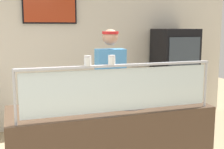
# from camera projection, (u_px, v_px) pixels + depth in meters

# --- Properties ---
(shop_rear_unit) EXTENTS (6.52, 0.13, 2.70)m
(shop_rear_unit) POSITION_uv_depth(u_px,v_px,m) (67.00, 51.00, 5.37)
(shop_rear_unit) COLOR silver
(shop_rear_unit) RESTS_ON ground
(serving_counter) EXTENTS (2.12, 0.78, 0.95)m
(serving_counter) POSITION_uv_depth(u_px,v_px,m) (109.00, 148.00, 3.29)
(serving_counter) COLOR #4C3828
(serving_counter) RESTS_ON ground
(sneeze_guard) EXTENTS (1.95, 0.06, 0.49)m
(sneeze_guard) POSITION_uv_depth(u_px,v_px,m) (120.00, 84.00, 2.86)
(sneeze_guard) COLOR #B2B5BC
(sneeze_guard) RESTS_ON serving_counter
(pizza_tray) EXTENTS (0.51, 0.51, 0.04)m
(pizza_tray) POSITION_uv_depth(u_px,v_px,m) (126.00, 103.00, 3.28)
(pizza_tray) COLOR #9EA0A8
(pizza_tray) RESTS_ON serving_counter
(pizza_server) EXTENTS (0.14, 0.29, 0.01)m
(pizza_server) POSITION_uv_depth(u_px,v_px,m) (129.00, 101.00, 3.27)
(pizza_server) COLOR #ADAFB7
(pizza_server) RESTS_ON pizza_tray
(parmesan_shaker) EXTENTS (0.07, 0.07, 0.09)m
(parmesan_shaker) POSITION_uv_depth(u_px,v_px,m) (88.00, 61.00, 2.72)
(parmesan_shaker) COLOR white
(parmesan_shaker) RESTS_ON sneeze_guard
(pepper_flake_shaker) EXTENTS (0.07, 0.07, 0.09)m
(pepper_flake_shaker) POSITION_uv_depth(u_px,v_px,m) (112.00, 61.00, 2.79)
(pepper_flake_shaker) COLOR white
(pepper_flake_shaker) RESTS_ON sneeze_guard
(worker_figure) EXTENTS (0.41, 0.50, 1.76)m
(worker_figure) POSITION_uv_depth(u_px,v_px,m) (111.00, 86.00, 4.02)
(worker_figure) COLOR #23232D
(worker_figure) RESTS_ON ground
(drink_fridge) EXTENTS (0.71, 0.66, 1.75)m
(drink_fridge) POSITION_uv_depth(u_px,v_px,m) (174.00, 76.00, 5.65)
(drink_fridge) COLOR black
(drink_fridge) RESTS_ON ground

